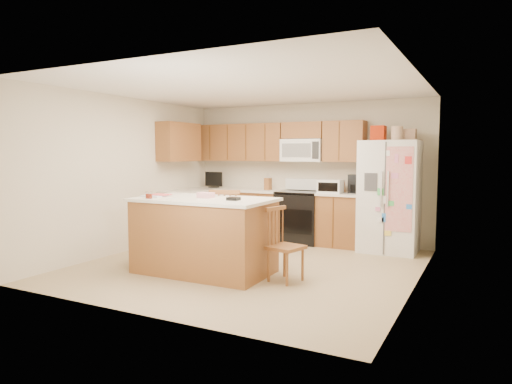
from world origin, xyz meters
The scene contains 9 objects.
ground centered at (0.00, 0.00, 0.00)m, with size 4.50×4.50×0.00m, color tan.
room_shell centered at (0.00, 0.00, 1.44)m, with size 4.60×4.60×2.52m.
cabinetry centered at (-0.98, 1.79, 0.91)m, with size 3.36×1.56×2.15m.
stove centered at (0.00, 1.94, 0.47)m, with size 0.76×0.65×1.13m.
refrigerator centered at (1.57, 1.87, 0.92)m, with size 0.90×0.79×2.04m.
island centered at (-0.37, -0.60, 0.51)m, with size 1.85×1.09×1.09m.
windsor_chair_left centered at (-1.31, -0.55, 0.41)m, with size 0.37×0.39×0.88m.
windsor_chair_back centered at (-0.34, -0.04, 0.51)m, with size 0.57×0.55×1.09m.
windsor_chair_right centered at (0.75, -0.49, 0.44)m, with size 0.46×0.48×0.93m.
Camera 1 is at (3.00, -5.64, 1.60)m, focal length 32.00 mm.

